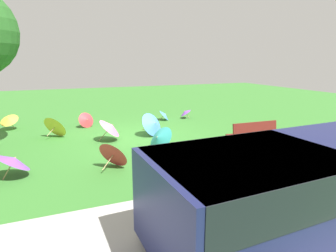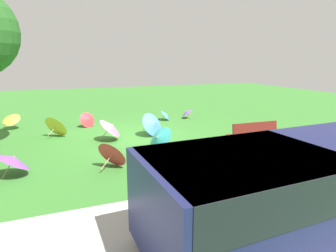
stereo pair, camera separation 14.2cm
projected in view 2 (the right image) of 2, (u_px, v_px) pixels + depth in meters
The scene contains 14 objects.
ground at pixel (134, 136), 10.57m from camera, with size 40.00×40.00×0.00m, color #387A2D.
road_strip at pixel (244, 244), 4.35m from camera, with size 40.00×4.01×0.01m, color #B2AFA8.
van_dark at pixel (282, 187), 4.22m from camera, with size 4.67×2.28×1.53m.
park_bench at pixel (252, 135), 8.91m from camera, with size 1.61×0.53×0.90m.
parasol_purple_0 at pixel (13, 159), 6.80m from camera, with size 1.01×1.05×0.73m.
parasol_blue_0 at pixel (154, 124), 10.54m from camera, with size 1.15×1.07×0.92m.
parasol_red_0 at pixel (114, 153), 7.41m from camera, with size 0.97×1.00×0.80m.
parasol_yellow_0 at pixel (11, 119), 11.49m from camera, with size 0.92×0.91×0.70m.
parasol_red_1 at pixel (88, 120), 11.91m from camera, with size 0.76×0.68×0.66m.
parasol_teal_0 at pixel (159, 138), 8.73m from camera, with size 0.92×1.03×0.82m.
parasol_pink_1 at pixel (111, 127), 9.85m from camera, with size 1.00×1.06×0.86m.
parasol_blue_1 at pixel (166, 115), 13.33m from camera, with size 0.66×0.73×0.52m.
parasol_yellow_1 at pixel (57, 125), 10.40m from camera, with size 1.07×1.06×0.87m.
parasol_purple_2 at pixel (187, 112), 13.70m from camera, with size 0.71×0.72×0.52m.
Camera 2 is at (2.46, 9.99, 2.77)m, focal length 30.02 mm.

